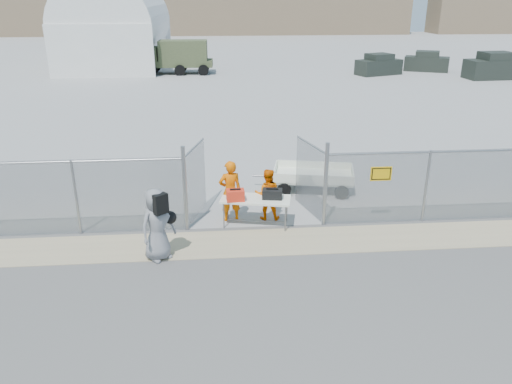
{
  "coord_description": "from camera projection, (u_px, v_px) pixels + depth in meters",
  "views": [
    {
      "loc": [
        -1.12,
        -11.14,
        6.32
      ],
      "look_at": [
        0.0,
        2.0,
        1.1
      ],
      "focal_mm": 35.0,
      "sensor_mm": 36.0,
      "label": 1
    }
  ],
  "objects": [
    {
      "name": "visitor",
      "position": [
        157.0,
        225.0,
        12.51
      ],
      "size": [
        1.11,
        1.06,
        1.91
      ],
      "primitive_type": "imported",
      "rotation": [
        0.0,
        0.0,
        0.67
      ],
      "color": "gray",
      "rests_on": "ground"
    },
    {
      "name": "security_worker_left",
      "position": [
        230.0,
        191.0,
        14.69
      ],
      "size": [
        0.75,
        0.56,
        1.87
      ],
      "primitive_type": "imported",
      "rotation": [
        0.0,
        0.0,
        3.32
      ],
      "color": "#E86101",
      "rests_on": "ground"
    },
    {
      "name": "military_truck",
      "position": [
        178.0,
        57.0,
        42.39
      ],
      "size": [
        5.86,
        2.3,
        2.77
      ],
      "primitive_type": null,
      "rotation": [
        0.0,
        0.0,
        -0.03
      ],
      "color": "#465030",
      "rests_on": "ground"
    },
    {
      "name": "security_worker_right",
      "position": [
        267.0,
        194.0,
        14.85
      ],
      "size": [
        0.84,
        0.69,
        1.58
      ],
      "primitive_type": "imported",
      "rotation": [
        0.0,
        0.0,
        3.02
      ],
      "color": "#E86101",
      "rests_on": "ground"
    },
    {
      "name": "orange_bag",
      "position": [
        235.0,
        195.0,
        14.2
      ],
      "size": [
        0.52,
        0.36,
        0.32
      ],
      "primitive_type": "cube",
      "rotation": [
        0.0,
        0.0,
        0.04
      ],
      "color": "red",
      "rests_on": "folding_table"
    },
    {
      "name": "utility_trailer",
      "position": [
        313.0,
        178.0,
        17.23
      ],
      "size": [
        3.8,
        2.48,
        0.85
      ],
      "primitive_type": null,
      "rotation": [
        0.0,
        0.0,
        -0.21
      ],
      "color": "white",
      "rests_on": "ground"
    },
    {
      "name": "folding_table",
      "position": [
        256.0,
        212.0,
        14.56
      ],
      "size": [
        2.13,
        1.23,
        0.85
      ],
      "primitive_type": null,
      "rotation": [
        0.0,
        0.0,
        -0.21
      ],
      "color": "white",
      "rests_on": "ground"
    },
    {
      "name": "quonset_hangar",
      "position": [
        118.0,
        21.0,
        47.52
      ],
      "size": [
        9.0,
        18.0,
        8.0
      ],
      "primitive_type": null,
      "color": "white",
      "rests_on": "ground"
    },
    {
      "name": "parked_vehicle_mid",
      "position": [
        427.0,
        61.0,
        44.04
      ],
      "size": [
        4.1,
        3.11,
        1.69
      ],
      "primitive_type": null,
      "rotation": [
        0.0,
        0.0,
        -0.44
      ],
      "color": "#242A24",
      "rests_on": "ground"
    },
    {
      "name": "ground",
      "position": [
        263.0,
        261.0,
        12.73
      ],
      "size": [
        160.0,
        160.0,
        0.0
      ],
      "primitive_type": "plane",
      "color": "#494646"
    },
    {
      "name": "parked_vehicle_near",
      "position": [
        379.0,
        65.0,
        42.01
      ],
      "size": [
        4.13,
        2.93,
        1.71
      ],
      "primitive_type": null,
      "rotation": [
        0.0,
        0.0,
        0.36
      ],
      "color": "#242A24",
      "rests_on": "ground"
    },
    {
      "name": "dirt_strip",
      "position": [
        259.0,
        242.0,
        13.66
      ],
      "size": [
        44.0,
        1.6,
        0.01
      ],
      "primitive_type": "cube",
      "color": "tan",
      "rests_on": "ground"
    },
    {
      "name": "tarmac_inside",
      "position": [
        223.0,
        60.0,
        51.64
      ],
      "size": [
        160.0,
        80.0,
        0.01
      ],
      "primitive_type": "cube",
      "color": "#969696",
      "rests_on": "ground"
    },
    {
      "name": "distant_hills",
      "position": [
        247.0,
        7.0,
        83.73
      ],
      "size": [
        140.0,
        6.0,
        9.0
      ],
      "primitive_type": null,
      "color": "#7F684F",
      "rests_on": "ground"
    },
    {
      "name": "black_duffel",
      "position": [
        272.0,
        194.0,
        14.35
      ],
      "size": [
        0.62,
        0.43,
        0.27
      ],
      "primitive_type": "cube",
      "rotation": [
        0.0,
        0.0,
        -0.17
      ],
      "color": "black",
      "rests_on": "folding_table"
    },
    {
      "name": "chain_link_fence",
      "position": [
        256.0,
        192.0,
        14.18
      ],
      "size": [
        40.0,
        0.2,
        2.2
      ],
      "primitive_type": null,
      "color": "gray",
      "rests_on": "ground"
    },
    {
      "name": "parked_vehicle_far",
      "position": [
        495.0,
        66.0,
        39.94
      ],
      "size": [
        4.65,
        2.32,
        2.05
      ],
      "primitive_type": null,
      "rotation": [
        0.0,
        0.0,
        0.06
      ],
      "color": "#242A24",
      "rests_on": "ground"
    }
  ]
}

